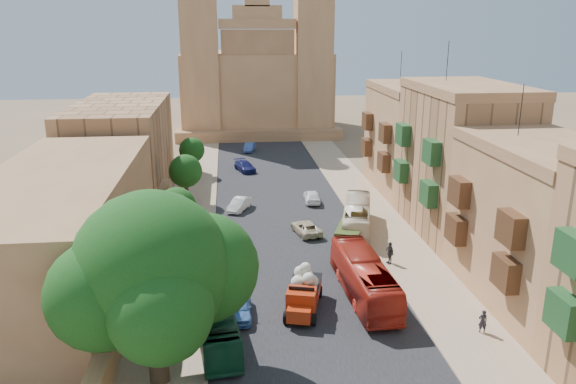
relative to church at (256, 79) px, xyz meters
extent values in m
cube|color=black|center=(0.00, -48.61, -9.51)|extent=(14.00, 140.00, 0.01)
cube|color=#A08468|center=(9.50, -48.61, -9.51)|extent=(5.00, 140.00, 0.01)
cube|color=#A08468|center=(-9.50, -48.61, -9.51)|extent=(5.00, 140.00, 0.01)
cube|color=#A08468|center=(7.00, -48.61, -9.46)|extent=(0.25, 140.00, 0.12)
cube|color=#A08468|center=(-7.00, -48.61, -9.46)|extent=(0.25, 140.00, 0.12)
cube|color=#1F4D24|center=(11.55, -77.69, -4.96)|extent=(0.90, 2.20, 2.00)
cube|color=#1F4D24|center=(11.55, -77.69, -1.60)|extent=(0.90, 2.20, 2.00)
cube|color=#AB774D|center=(16.00, -67.61, -4.27)|extent=(8.00, 14.00, 10.50)
cube|color=#976742|center=(16.00, -67.61, 1.38)|extent=(8.20, 14.00, 0.80)
cylinder|color=black|center=(15.00, -64.81, 3.58)|extent=(0.06, 0.06, 3.60)
cube|color=#4B2D19|center=(11.55, -71.53, -5.53)|extent=(0.90, 2.20, 2.00)
cube|color=#4B2D19|center=(11.55, -63.69, -5.53)|extent=(0.90, 2.20, 2.00)
cube|color=#4B2D19|center=(11.55, -71.53, -2.59)|extent=(0.90, 2.20, 2.00)
cube|color=#4B2D19|center=(11.55, -63.69, -2.59)|extent=(0.90, 2.20, 2.00)
cube|color=#B67F52|center=(16.00, -53.61, -3.02)|extent=(8.00, 14.00, 13.00)
cube|color=#976742|center=(16.00, -53.61, 3.88)|extent=(8.20, 14.00, 0.80)
cylinder|color=black|center=(15.00, -50.81, 6.08)|extent=(0.06, 0.06, 3.60)
cube|color=#1F4D24|center=(11.55, -57.53, -4.58)|extent=(0.90, 2.20, 2.00)
cube|color=#1F4D24|center=(11.55, -49.69, -4.58)|extent=(0.90, 2.20, 2.00)
cube|color=#1F4D24|center=(11.55, -57.53, -0.94)|extent=(0.90, 2.20, 2.00)
cube|color=#1F4D24|center=(11.55, -49.69, -0.94)|extent=(0.90, 2.20, 2.00)
cube|color=#AB774D|center=(16.00, -39.61, -3.77)|extent=(8.00, 14.00, 11.50)
cube|color=#976742|center=(16.00, -39.61, 2.38)|extent=(8.20, 14.00, 0.80)
cylinder|color=black|center=(15.00, -36.81, 4.58)|extent=(0.06, 0.06, 3.60)
cube|color=#4B2D19|center=(11.55, -43.53, -5.15)|extent=(0.90, 2.20, 2.00)
cube|color=#4B2D19|center=(11.55, -35.69, -5.15)|extent=(0.90, 2.20, 2.00)
cube|color=#4B2D19|center=(11.55, -43.53, -1.93)|extent=(0.90, 2.20, 2.00)
cube|color=#4B2D19|center=(11.55, -35.69, -1.93)|extent=(0.90, 2.20, 2.00)
cube|color=#AB774D|center=(-12.50, -58.61, -8.62)|extent=(1.00, 40.00, 1.80)
cube|color=#976742|center=(-18.00, -60.61, -5.32)|extent=(10.00, 28.00, 8.40)
cube|color=#B67F52|center=(-18.00, -34.61, -4.52)|extent=(10.00, 22.00, 10.00)
cube|color=#AB774D|center=(0.00, 2.39, -2.52)|extent=(26.00, 20.00, 14.00)
cube|color=#976742|center=(0.00, -8.11, -8.62)|extent=(28.00, 4.00, 1.80)
cube|color=#976742|center=(0.00, -6.41, 0.48)|extent=(12.00, 2.00, 16.00)
cube|color=#AB774D|center=(0.00, -6.41, 9.38)|extent=(12.60, 2.40, 1.60)
cube|color=#AB774D|center=(0.00, -6.41, 11.08)|extent=(8.00, 2.00, 2.40)
cube|color=#AB774D|center=(0.00, -6.41, 12.88)|extent=(4.00, 2.00, 1.60)
cube|color=#AB774D|center=(-9.50, -5.11, 4.98)|extent=(6.00, 6.00, 29.00)
cube|color=#AB774D|center=(9.50, -5.11, 4.98)|extent=(6.00, 6.00, 29.00)
cylinder|color=#39291C|center=(-9.50, -74.61, -7.45)|extent=(1.08, 1.08, 4.12)
sphere|color=#10390F|center=(-9.50, -74.61, -2.79)|extent=(8.24, 8.24, 8.24)
sphere|color=#10390F|center=(-6.90, -73.31, -3.44)|extent=(6.07, 6.07, 6.07)
sphere|color=#10390F|center=(-11.89, -75.59, -3.66)|extent=(5.64, 5.64, 5.64)
sphere|color=#10390F|center=(-8.85, -77.22, -3.88)|extent=(5.20, 5.20, 5.20)
sphere|color=#10390F|center=(-10.69, -72.23, -1.93)|extent=(4.77, 4.77, 4.77)
cylinder|color=#39291C|center=(-10.00, -66.61, -8.56)|extent=(0.44, 0.44, 1.92)
sphere|color=#10390F|center=(-10.00, -66.61, -6.62)|extent=(2.79, 2.79, 2.79)
cylinder|color=#39291C|center=(-10.00, -54.61, -8.33)|extent=(0.44, 0.44, 2.37)
sphere|color=#10390F|center=(-10.00, -54.61, -5.94)|extent=(3.44, 3.44, 3.44)
cylinder|color=#39291C|center=(-10.00, -42.61, -8.29)|extent=(0.44, 0.44, 2.46)
sphere|color=#10390F|center=(-10.00, -42.61, -5.80)|extent=(3.58, 3.58, 3.58)
cylinder|color=#39291C|center=(-10.00, -30.61, -8.39)|extent=(0.44, 0.44, 2.25)
sphere|color=#10390F|center=(-10.00, -30.61, -6.13)|extent=(3.27, 3.27, 3.27)
cube|color=#B32B0D|center=(-0.31, -66.61, -8.38)|extent=(2.77, 3.67, 0.82)
cube|color=black|center=(-0.31, -66.61, -7.93)|extent=(2.83, 3.72, 0.11)
cube|color=#B32B0D|center=(-0.85, -68.62, -8.29)|extent=(2.24, 1.98, 1.63)
cube|color=#B32B0D|center=(-1.13, -69.67, -8.65)|extent=(1.77, 1.45, 0.91)
cube|color=black|center=(-0.85, -68.62, -7.66)|extent=(1.69, 0.53, 0.82)
cylinder|color=black|center=(-1.94, -69.18, -9.11)|extent=(0.52, 0.87, 0.82)
cylinder|color=black|center=(-0.19, -69.65, -9.11)|extent=(0.52, 0.87, 0.82)
cylinder|color=black|center=(-0.90, -65.33, -9.11)|extent=(0.52, 0.87, 0.82)
cylinder|color=black|center=(0.85, -65.80, -9.11)|extent=(0.52, 0.87, 0.82)
sphere|color=beige|center=(-0.89, -67.02, -7.70)|extent=(1.00, 1.00, 1.00)
sphere|color=beige|center=(0.06, -66.99, -7.70)|extent=(1.00, 1.00, 1.00)
sphere|color=beige|center=(-0.17, -66.09, -7.70)|extent=(1.00, 1.00, 1.00)
sphere|color=beige|center=(-0.64, -66.43, -7.20)|extent=(0.91, 0.91, 0.91)
sphere|color=beige|center=(-0.21, -67.48, -7.25)|extent=(0.91, 0.91, 0.91)
sphere|color=beige|center=(-0.33, -66.70, -6.80)|extent=(0.82, 0.82, 0.82)
cube|color=#3C4D1D|center=(5.06, -56.49, -8.54)|extent=(3.57, 5.14, 1.95)
cylinder|color=black|center=(3.62, -57.71, -9.13)|extent=(0.56, 0.84, 0.78)
cylinder|color=black|center=(5.35, -58.35, -9.13)|extent=(0.56, 0.84, 0.78)
cylinder|color=black|center=(4.77, -54.63, -9.13)|extent=(0.56, 0.84, 0.78)
cylinder|color=black|center=(6.50, -55.28, -9.13)|extent=(0.56, 0.84, 0.78)
imported|color=#134A2F|center=(-6.50, -70.61, -8.24)|extent=(3.27, 9.38, 2.56)
imported|color=#B22719|center=(4.00, -66.06, -8.01)|extent=(2.92, 10.90, 3.01)
imported|color=#FFE5C5|center=(6.50, -52.86, -8.09)|extent=(4.85, 10.52, 2.85)
imported|color=#4D83CB|center=(-4.97, -67.95, -8.82)|extent=(1.78, 4.15, 1.40)
imported|color=white|center=(-4.38, -45.41, -8.87)|extent=(2.82, 4.15, 1.29)
imported|color=beige|center=(1.65, -53.08, -8.92)|extent=(2.84, 4.59, 1.19)
imported|color=navy|center=(-3.22, -28.98, -8.85)|extent=(3.20, 4.92, 1.33)
imported|color=white|center=(3.63, -43.54, -8.83)|extent=(1.78, 4.09, 1.37)
imported|color=#3B59A7|center=(-2.10, -16.83, -8.87)|extent=(2.06, 4.10, 1.29)
imported|color=#232127|center=(10.34, -71.70, -8.73)|extent=(0.60, 0.42, 1.57)
imported|color=#3B3B3C|center=(7.50, -60.56, -8.58)|extent=(0.71, 1.18, 1.88)
camera|label=1|loc=(-5.38, -101.84, 9.31)|focal=35.00mm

